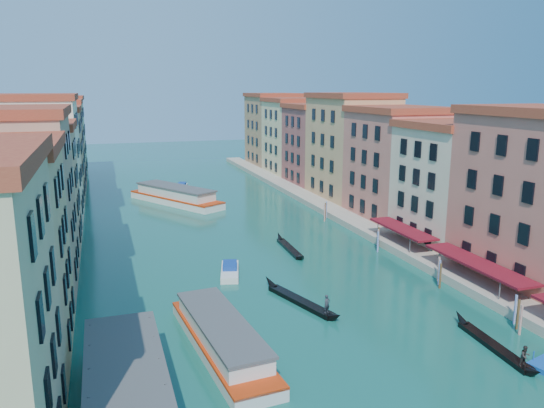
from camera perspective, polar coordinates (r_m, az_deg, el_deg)
The scene contains 14 objects.
left_bank_palazzos at distance 88.28m, azimuth -24.02°, elevation 3.37°, with size 12.80×128.40×21.00m.
right_bank_palazzos at distance 99.69m, azimuth 10.01°, elevation 5.19°, with size 12.80×128.40×21.00m.
quay at distance 97.81m, azimuth 5.67°, elevation -0.32°, with size 4.00×140.00×1.00m, color #A99B88.
restaurant_awnings at distance 62.57m, azimuth 21.57°, elevation -6.12°, with size 3.20×44.55×3.12m.
vaporetto_stop at distance 39.92m, azimuth -15.38°, elevation -18.98°, with size 5.40×16.40×3.65m.
mooring_poles_right at distance 65.65m, azimuth 16.14°, elevation -6.42°, with size 1.44×54.24×3.20m.
mooring_poles_left at distance 40.03m, azimuth -19.15°, elevation -19.38°, with size 0.24×8.24×3.20m.
vaporetto_near at distance 46.58m, azimuth -5.46°, elevation -14.05°, with size 5.87×18.67×2.73m.
vaporetto_far at distance 104.03m, azimuth -10.33°, elevation 0.88°, with size 15.89×22.04×3.36m.
gondola_fore at distance 55.91m, azimuth 3.07°, elevation -10.23°, with size 4.81×12.55×2.57m.
gondola_right at distance 50.58m, azimuth 22.91°, elevation -13.78°, with size 1.73×11.77×2.34m.
gondola_far at distance 73.62m, azimuth 1.85°, elevation -4.66°, with size 1.40×11.64×1.65m.
motorboat_mid at distance 64.20m, azimuth -4.55°, elevation -7.12°, with size 3.60×6.79×1.34m.
motorboat_far at distance 119.29m, azimuth -9.69°, elevation 1.88°, with size 3.69×6.52×1.29m.
Camera 1 is at (-16.65, -22.25, 21.94)m, focal length 35.00 mm.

